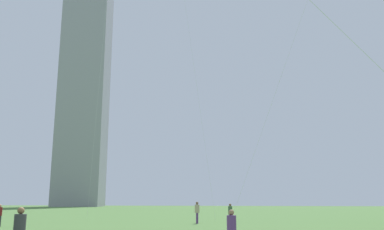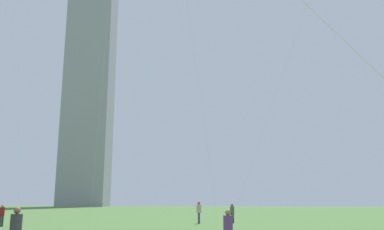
{
  "view_description": "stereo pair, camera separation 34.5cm",
  "coord_description": "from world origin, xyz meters",
  "px_view_note": "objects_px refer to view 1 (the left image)",
  "views": [
    {
      "loc": [
        7.11,
        -12.86,
        1.89
      ],
      "look_at": [
        2.4,
        11.22,
        7.05
      ],
      "focal_mm": 38.1,
      "sensor_mm": 36.0,
      "label": 1
    },
    {
      "loc": [
        7.45,
        -12.79,
        1.89
      ],
      "look_at": [
        2.4,
        11.22,
        7.05
      ],
      "focal_mm": 38.1,
      "sensor_mm": 36.0,
      "label": 2
    }
  ],
  "objects_px": {
    "person_standing_2": "(232,228)",
    "person_standing_3": "(19,230)",
    "distant_highrise_0": "(87,49)",
    "person_standing_1": "(197,211)",
    "person_standing_4": "(230,212)"
  },
  "relations": [
    {
      "from": "person_standing_4",
      "to": "person_standing_1",
      "type": "bearing_deg",
      "value": -157.39
    },
    {
      "from": "person_standing_2",
      "to": "person_standing_4",
      "type": "relative_size",
      "value": 0.96
    },
    {
      "from": "person_standing_1",
      "to": "distant_highrise_0",
      "type": "height_order",
      "value": "distant_highrise_0"
    },
    {
      "from": "distant_highrise_0",
      "to": "person_standing_3",
      "type": "bearing_deg",
      "value": -78.85
    },
    {
      "from": "person_standing_4",
      "to": "distant_highrise_0",
      "type": "height_order",
      "value": "distant_highrise_0"
    },
    {
      "from": "person_standing_2",
      "to": "distant_highrise_0",
      "type": "bearing_deg",
      "value": -117.82
    },
    {
      "from": "person_standing_2",
      "to": "person_standing_4",
      "type": "distance_m",
      "value": 21.11
    },
    {
      "from": "person_standing_2",
      "to": "person_standing_3",
      "type": "xyz_separation_m",
      "value": [
        -6.51,
        -3.12,
        0.07
      ]
    },
    {
      "from": "person_standing_2",
      "to": "person_standing_1",
      "type": "bearing_deg",
      "value": -132.66
    },
    {
      "from": "person_standing_3",
      "to": "person_standing_1",
      "type": "bearing_deg",
      "value": -169.21
    },
    {
      "from": "person_standing_3",
      "to": "person_standing_4",
      "type": "xyz_separation_m",
      "value": [
        4.32,
        24.12,
        -0.03
      ]
    },
    {
      "from": "person_standing_1",
      "to": "person_standing_2",
      "type": "relative_size",
      "value": 1.15
    },
    {
      "from": "person_standing_2",
      "to": "person_standing_3",
      "type": "distance_m",
      "value": 7.21
    },
    {
      "from": "person_standing_1",
      "to": "person_standing_4",
      "type": "bearing_deg",
      "value": -78.3
    },
    {
      "from": "person_standing_1",
      "to": "person_standing_2",
      "type": "height_order",
      "value": "person_standing_1"
    }
  ]
}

